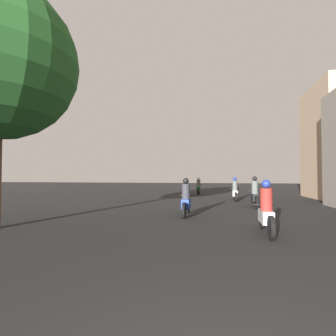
# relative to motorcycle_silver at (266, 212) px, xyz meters

# --- Properties ---
(motorcycle_silver) EXTENTS (0.60, 2.06, 1.50)m
(motorcycle_silver) POSITION_rel_motorcycle_silver_xyz_m (0.00, 0.00, 0.00)
(motorcycle_silver) COLOR black
(motorcycle_silver) RESTS_ON ground_plane
(motorcycle_blue) EXTENTS (0.60, 1.98, 1.52)m
(motorcycle_blue) POSITION_rel_motorcycle_silver_xyz_m (-2.58, 2.87, 0.01)
(motorcycle_blue) COLOR black
(motorcycle_blue) RESTS_ON ground_plane
(motorcycle_black) EXTENTS (0.60, 2.08, 1.59)m
(motorcycle_black) POSITION_rel_motorcycle_silver_xyz_m (0.54, 6.45, 0.03)
(motorcycle_black) COLOR black
(motorcycle_black) RESTS_ON ground_plane
(motorcycle_white) EXTENTS (0.60, 2.09, 1.55)m
(motorcycle_white) POSITION_rel_motorcycle_silver_xyz_m (-0.24, 9.96, 0.01)
(motorcycle_white) COLOR black
(motorcycle_white) RESTS_ON ground_plane
(motorcycle_green) EXTENTS (0.60, 2.12, 1.53)m
(motorcycle_green) POSITION_rel_motorcycle_silver_xyz_m (-2.99, 15.25, 0.02)
(motorcycle_green) COLOR black
(motorcycle_green) RESTS_ON ground_plane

